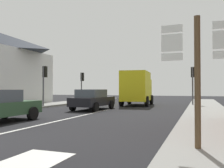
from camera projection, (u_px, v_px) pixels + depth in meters
ground_plane at (100, 112)px, 16.13m from camera, size 80.00×80.00×0.00m
sidewalk_right at (209, 118)px, 11.99m from camera, size 2.62×44.00×0.14m
lane_centre_stripe at (69, 118)px, 12.37m from camera, size 0.16×12.00×0.01m
lane_turn_arrow at (22, 165)px, 4.78m from camera, size 1.20×2.20×0.01m
sedan_far at (93, 99)px, 17.54m from camera, size 2.11×4.27×1.47m
delivery_truck at (137, 87)px, 22.26m from camera, size 2.77×5.14×3.05m
route_sign_post at (197, 71)px, 5.64m from camera, size 1.66×0.14×3.20m
traffic_light_far_left at (82, 81)px, 26.28m from camera, size 0.30×0.49×3.27m
traffic_light_near_left at (44, 77)px, 19.91m from camera, size 0.30×0.49×3.37m
traffic_light_far_right at (193, 77)px, 21.49m from camera, size 0.30×0.49×3.44m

